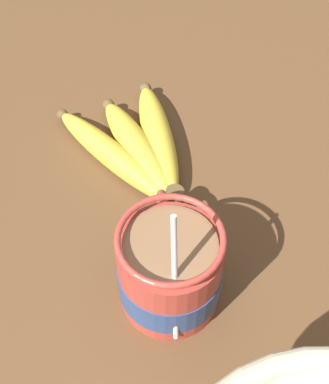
# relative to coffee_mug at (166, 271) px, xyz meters

# --- Properties ---
(table) EXTENTS (1.35, 1.35, 0.04)m
(table) POSITION_rel_coffee_mug_xyz_m (0.07, 0.03, -0.06)
(table) COLOR brown
(table) RESTS_ON ground
(coffee_mug) EXTENTS (0.14, 0.10, 0.16)m
(coffee_mug) POSITION_rel_coffee_mug_xyz_m (0.00, 0.00, 0.00)
(coffee_mug) COLOR #B23D33
(coffee_mug) RESTS_ON table
(banana_bunch) EXTENTS (0.21, 0.15, 0.04)m
(banana_bunch) POSITION_rel_coffee_mug_xyz_m (0.19, 0.02, -0.03)
(banana_bunch) COLOR brown
(banana_bunch) RESTS_ON table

